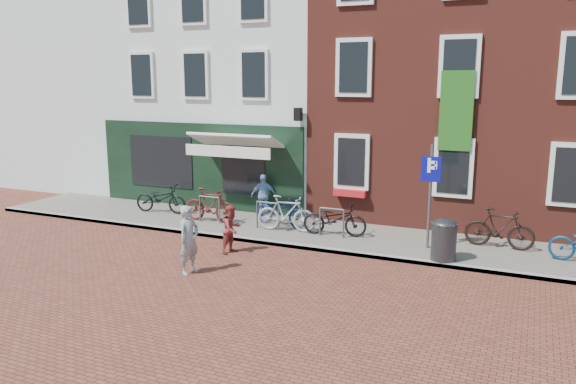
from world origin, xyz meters
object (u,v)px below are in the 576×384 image
at_px(woman, 189,240).
at_px(boy, 232,229).
at_px(cafe_person, 264,195).
at_px(bicycle_3, 286,213).
at_px(litter_bin, 444,238).
at_px(bicycle_0, 161,199).
at_px(bicycle_1, 210,205).
at_px(bicycle_5, 499,228).
at_px(bicycle_2, 281,211).
at_px(parking_sign, 430,183).
at_px(bicycle_4, 335,219).

relative_size(woman, boy, 1.27).
xyz_separation_m(cafe_person, bicycle_3, (1.42, -1.40, -0.16)).
height_order(litter_bin, woman, woman).
relative_size(woman, bicycle_3, 0.92).
relative_size(woman, cafe_person, 1.18).
xyz_separation_m(litter_bin, bicycle_0, (-9.37, 1.35, -0.10)).
xyz_separation_m(boy, bicycle_1, (-2.04, 2.22, -0.01)).
xyz_separation_m(bicycle_3, bicycle_5, (5.79, 0.73, 0.00)).
distance_m(bicycle_2, bicycle_5, 6.17).
distance_m(cafe_person, bicycle_0, 3.48).
distance_m(bicycle_0, bicycle_2, 4.38).
xyz_separation_m(parking_sign, bicycle_1, (-6.70, 0.07, -1.20)).
distance_m(boy, bicycle_3, 2.24).
distance_m(cafe_person, bicycle_5, 7.24).
bearing_deg(parking_sign, bicycle_5, 23.64).
distance_m(parking_sign, woman, 6.29).
distance_m(boy, bicycle_2, 2.64).
bearing_deg(woman, bicycle_3, -1.36).
relative_size(boy, bicycle_1, 0.72).
bearing_deg(bicycle_0, bicycle_1, -107.24).
relative_size(litter_bin, bicycle_5, 0.63).
xyz_separation_m(cafe_person, bicycle_0, (-3.34, -0.95, -0.21)).
xyz_separation_m(boy, bicycle_5, (6.37, 2.90, -0.01)).
height_order(bicycle_4, bicycle_5, bicycle_5).
bearing_deg(bicycle_0, cafe_person, -81.02).
distance_m(bicycle_0, bicycle_3, 4.78).
height_order(parking_sign, bicycle_2, parking_sign).
bearing_deg(bicycle_1, parking_sign, -91.34).
bearing_deg(bicycle_5, bicycle_1, 98.28).
bearing_deg(bicycle_4, bicycle_2, 71.82).
relative_size(boy, bicycle_4, 0.70).
distance_m(litter_bin, bicycle_3, 4.71).
height_order(parking_sign, bicycle_4, parking_sign).
bearing_deg(bicycle_2, parking_sign, -85.91).
bearing_deg(bicycle_3, bicycle_5, -90.43).
bearing_deg(litter_bin, parking_sign, 121.12).
distance_m(boy, bicycle_5, 7.00).
height_order(parking_sign, bicycle_5, parking_sign).
distance_m(cafe_person, bicycle_2, 1.41).
bearing_deg(litter_bin, cafe_person, 159.14).
height_order(cafe_person, bicycle_5, cafe_person).
distance_m(parking_sign, bicycle_5, 2.22).
bearing_deg(cafe_person, bicycle_1, 27.08).
height_order(bicycle_0, bicycle_2, same).
bearing_deg(bicycle_1, litter_bin, -98.30).
bearing_deg(bicycle_1, woman, -155.21).
height_order(woman, bicycle_4, woman).
bearing_deg(bicycle_3, boy, 157.33).
relative_size(parking_sign, bicycle_4, 1.51).
distance_m(bicycle_0, bicycle_1, 2.17).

